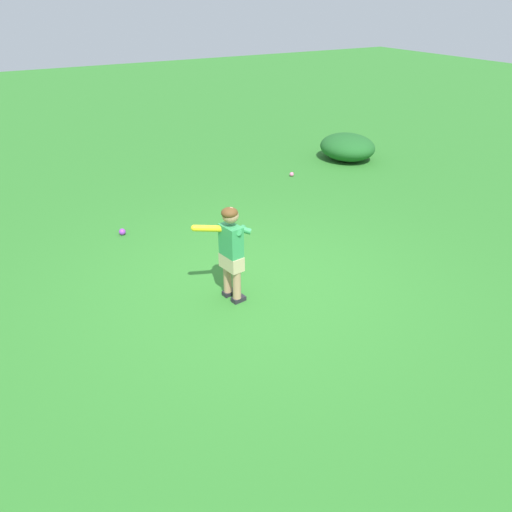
% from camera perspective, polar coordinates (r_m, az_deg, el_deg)
% --- Properties ---
extents(ground_plane, '(40.00, 40.00, 0.00)m').
position_cam_1_polar(ground_plane, '(5.93, 0.01, -3.13)').
color(ground_plane, '#2D7528').
extents(child_batter, '(0.35, 0.62, 1.08)m').
position_cam_1_polar(child_batter, '(5.36, -2.85, 1.17)').
color(child_batter, '#232328').
rests_on(child_batter, ground).
extents(play_ball_behind_batter, '(0.09, 0.09, 0.09)m').
position_cam_1_polar(play_ball_behind_batter, '(7.33, -14.70, 2.63)').
color(play_ball_behind_batter, purple).
rests_on(play_ball_behind_batter, ground).
extents(play_ball_far_right, '(0.08, 0.08, 0.08)m').
position_cam_1_polar(play_ball_far_right, '(9.44, 4.00, 9.08)').
color(play_ball_far_right, pink).
rests_on(play_ball_far_right, ground).
extents(shrub_left_background, '(1.15, 1.03, 0.51)m').
position_cam_1_polar(shrub_left_background, '(10.51, 10.16, 11.89)').
color(shrub_left_background, '#1E5B23').
rests_on(shrub_left_background, ground).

